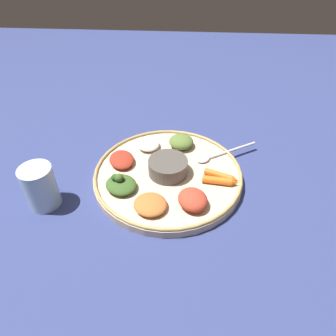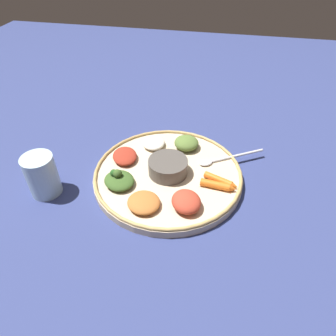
% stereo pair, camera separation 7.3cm
% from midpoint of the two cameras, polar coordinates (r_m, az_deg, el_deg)
% --- Properties ---
extents(ground_plane, '(2.40, 2.40, 0.00)m').
position_cam_midpoint_polar(ground_plane, '(0.75, -2.77, -2.11)').
color(ground_plane, navy).
extents(platter, '(0.36, 0.36, 0.02)m').
position_cam_midpoint_polar(platter, '(0.74, -2.80, -1.56)').
color(platter, '#C6B293').
rests_on(platter, ground_plane).
extents(platter_rim, '(0.36, 0.36, 0.01)m').
position_cam_midpoint_polar(platter_rim, '(0.73, -2.83, -0.83)').
color(platter_rim, tan).
rests_on(platter_rim, platter).
extents(center_bowl, '(0.10, 0.10, 0.04)m').
position_cam_midpoint_polar(center_bowl, '(0.72, -2.87, 0.21)').
color(center_bowl, '#4C4742').
rests_on(center_bowl, platter).
extents(spoon, '(0.16, 0.11, 0.01)m').
position_cam_midpoint_polar(spoon, '(0.79, 6.85, 2.39)').
color(spoon, silver).
rests_on(spoon, platter).
extents(greens_pile, '(0.10, 0.10, 0.04)m').
position_cam_midpoint_polar(greens_pile, '(0.70, -11.86, -3.10)').
color(greens_pile, '#385623').
rests_on(greens_pile, platter).
extents(carrot_near_spoon, '(0.08, 0.03, 0.02)m').
position_cam_midpoint_polar(carrot_near_spoon, '(0.71, 6.84, -2.54)').
color(carrot_near_spoon, orange).
rests_on(carrot_near_spoon, platter).
extents(carrot_outer, '(0.08, 0.04, 0.02)m').
position_cam_midpoint_polar(carrot_outer, '(0.72, 7.19, -1.56)').
color(carrot_outer, orange).
rests_on(carrot_outer, platter).
extents(mound_collards, '(0.08, 0.08, 0.03)m').
position_cam_midpoint_polar(mound_collards, '(0.81, -0.05, 4.90)').
color(mound_collards, '#567033').
rests_on(mound_collards, platter).
extents(mound_berbere_red, '(0.09, 0.09, 0.03)m').
position_cam_midpoint_polar(mound_berbere_red, '(0.65, 1.50, -6.11)').
color(mound_berbere_red, '#B73D28').
rests_on(mound_berbere_red, platter).
extents(mound_beet, '(0.09, 0.09, 0.02)m').
position_cam_midpoint_polar(mound_beet, '(0.77, -11.40, 1.46)').
color(mound_beet, maroon).
rests_on(mound_beet, platter).
extents(mound_chickpea, '(0.10, 0.10, 0.02)m').
position_cam_midpoint_polar(mound_chickpea, '(0.65, -6.56, -7.00)').
color(mound_chickpea, '#B2662D').
rests_on(mound_chickpea, platter).
extents(mound_rice_white, '(0.06, 0.06, 0.02)m').
position_cam_midpoint_polar(mound_rice_white, '(0.82, -6.26, 4.36)').
color(mound_rice_white, silver).
rests_on(mound_rice_white, platter).
extents(drinking_glass, '(0.07, 0.07, 0.10)m').
position_cam_midpoint_polar(drinking_glass, '(0.73, -25.52, -3.70)').
color(drinking_glass, silver).
rests_on(drinking_glass, ground_plane).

